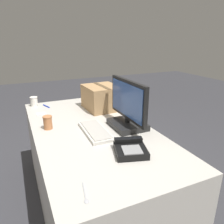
{
  "coord_description": "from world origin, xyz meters",
  "views": [
    {
      "loc": [
        1.57,
        -0.52,
        1.46
      ],
      "look_at": [
        0.11,
        0.14,
        0.9
      ],
      "focal_mm": 35.0,
      "sensor_mm": 36.0,
      "label": 1
    }
  ],
  "objects_px": {
    "keyboard": "(96,131)",
    "cardboard_box": "(102,97)",
    "desk_phone": "(130,149)",
    "spoon": "(85,196)",
    "paper_cup_left": "(34,101)",
    "sticky_note_pad": "(41,114)",
    "paper_cup_right": "(48,122)",
    "pen_marker": "(46,106)",
    "monitor": "(128,110)"
  },
  "relations": [
    {
      "from": "paper_cup_right",
      "to": "pen_marker",
      "type": "height_order",
      "value": "paper_cup_right"
    },
    {
      "from": "paper_cup_right",
      "to": "cardboard_box",
      "type": "relative_size",
      "value": 0.29
    },
    {
      "from": "cardboard_box",
      "to": "pen_marker",
      "type": "bearing_deg",
      "value": -120.17
    },
    {
      "from": "cardboard_box",
      "to": "pen_marker",
      "type": "relative_size",
      "value": 3.02
    },
    {
      "from": "desk_phone",
      "to": "paper_cup_left",
      "type": "relative_size",
      "value": 2.52
    },
    {
      "from": "keyboard",
      "to": "cardboard_box",
      "type": "relative_size",
      "value": 1.11
    },
    {
      "from": "cardboard_box",
      "to": "pen_marker",
      "type": "height_order",
      "value": "cardboard_box"
    },
    {
      "from": "keyboard",
      "to": "paper_cup_left",
      "type": "height_order",
      "value": "paper_cup_left"
    },
    {
      "from": "paper_cup_right",
      "to": "pen_marker",
      "type": "bearing_deg",
      "value": 173.13
    },
    {
      "from": "desk_phone",
      "to": "spoon",
      "type": "height_order",
      "value": "desk_phone"
    },
    {
      "from": "monitor",
      "to": "paper_cup_left",
      "type": "relative_size",
      "value": 5.35
    },
    {
      "from": "desk_phone",
      "to": "paper_cup_left",
      "type": "xyz_separation_m",
      "value": [
        -1.29,
        -0.46,
        0.02
      ]
    },
    {
      "from": "desk_phone",
      "to": "pen_marker",
      "type": "xyz_separation_m",
      "value": [
        -1.21,
        -0.35,
        -0.02
      ]
    },
    {
      "from": "keyboard",
      "to": "pen_marker",
      "type": "xyz_separation_m",
      "value": [
        -0.83,
        -0.25,
        -0.01
      ]
    },
    {
      "from": "spoon",
      "to": "sticky_note_pad",
      "type": "xyz_separation_m",
      "value": [
        -1.26,
        -0.04,
        0.0
      ]
    },
    {
      "from": "paper_cup_left",
      "to": "cardboard_box",
      "type": "relative_size",
      "value": 0.26
    },
    {
      "from": "paper_cup_left",
      "to": "spoon",
      "type": "bearing_deg",
      "value": 2.56
    },
    {
      "from": "desk_phone",
      "to": "spoon",
      "type": "bearing_deg",
      "value": -38.84
    },
    {
      "from": "desk_phone",
      "to": "paper_cup_right",
      "type": "xyz_separation_m",
      "value": [
        -0.61,
        -0.42,
        0.03
      ]
    },
    {
      "from": "keyboard",
      "to": "cardboard_box",
      "type": "xyz_separation_m",
      "value": [
        -0.53,
        0.27,
        0.11
      ]
    },
    {
      "from": "monitor",
      "to": "keyboard",
      "type": "distance_m",
      "value": 0.31
    },
    {
      "from": "spoon",
      "to": "pen_marker",
      "type": "relative_size",
      "value": 1.23
    },
    {
      "from": "paper_cup_left",
      "to": "cardboard_box",
      "type": "height_order",
      "value": "cardboard_box"
    },
    {
      "from": "paper_cup_left",
      "to": "keyboard",
      "type": "bearing_deg",
      "value": 21.83
    },
    {
      "from": "cardboard_box",
      "to": "desk_phone",
      "type": "bearing_deg",
      "value": -10.62
    },
    {
      "from": "monitor",
      "to": "spoon",
      "type": "relative_size",
      "value": 3.46
    },
    {
      "from": "keyboard",
      "to": "desk_phone",
      "type": "xyz_separation_m",
      "value": [
        0.38,
        0.09,
        0.01
      ]
    },
    {
      "from": "keyboard",
      "to": "sticky_note_pad",
      "type": "height_order",
      "value": "keyboard"
    },
    {
      "from": "desk_phone",
      "to": "cardboard_box",
      "type": "distance_m",
      "value": 0.93
    },
    {
      "from": "desk_phone",
      "to": "sticky_note_pad",
      "type": "xyz_separation_m",
      "value": [
        -1.0,
        -0.43,
        -0.02
      ]
    },
    {
      "from": "cardboard_box",
      "to": "sticky_note_pad",
      "type": "xyz_separation_m",
      "value": [
        -0.08,
        -0.6,
        -0.12
      ]
    },
    {
      "from": "keyboard",
      "to": "spoon",
      "type": "relative_size",
      "value": 2.73
    },
    {
      "from": "desk_phone",
      "to": "monitor",
      "type": "bearing_deg",
      "value": 171.05
    },
    {
      "from": "paper_cup_left",
      "to": "sticky_note_pad",
      "type": "height_order",
      "value": "paper_cup_left"
    },
    {
      "from": "cardboard_box",
      "to": "pen_marker",
      "type": "distance_m",
      "value": 0.61
    },
    {
      "from": "paper_cup_right",
      "to": "sticky_note_pad",
      "type": "bearing_deg",
      "value": -178.94
    },
    {
      "from": "spoon",
      "to": "pen_marker",
      "type": "bearing_deg",
      "value": -171.67
    },
    {
      "from": "monitor",
      "to": "pen_marker",
      "type": "distance_m",
      "value": 1.0
    },
    {
      "from": "desk_phone",
      "to": "paper_cup_right",
      "type": "relative_size",
      "value": 2.31
    },
    {
      "from": "paper_cup_right",
      "to": "cardboard_box",
      "type": "xyz_separation_m",
      "value": [
        -0.31,
        0.59,
        0.06
      ]
    },
    {
      "from": "monitor",
      "to": "paper_cup_right",
      "type": "bearing_deg",
      "value": -111.2
    },
    {
      "from": "desk_phone",
      "to": "paper_cup_right",
      "type": "bearing_deg",
      "value": -128.94
    },
    {
      "from": "paper_cup_left",
      "to": "monitor",
      "type": "bearing_deg",
      "value": 34.74
    },
    {
      "from": "keyboard",
      "to": "cardboard_box",
      "type": "height_order",
      "value": "cardboard_box"
    },
    {
      "from": "desk_phone",
      "to": "paper_cup_left",
      "type": "distance_m",
      "value": 1.37
    },
    {
      "from": "monitor",
      "to": "desk_phone",
      "type": "height_order",
      "value": "monitor"
    },
    {
      "from": "paper_cup_left",
      "to": "spoon",
      "type": "relative_size",
      "value": 0.65
    },
    {
      "from": "desk_phone",
      "to": "spoon",
      "type": "relative_size",
      "value": 1.63
    },
    {
      "from": "keyboard",
      "to": "sticky_note_pad",
      "type": "xyz_separation_m",
      "value": [
        -0.61,
        -0.33,
        -0.01
      ]
    },
    {
      "from": "keyboard",
      "to": "monitor",
      "type": "bearing_deg",
      "value": 89.74
    }
  ]
}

